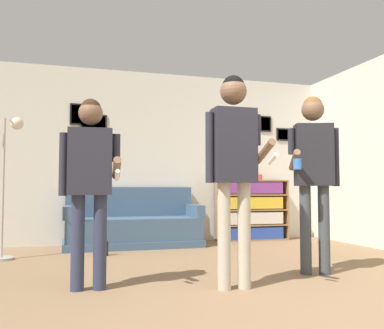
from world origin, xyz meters
TOP-DOWN VIEW (x-y plane):
  - wall_back at (0.00, 4.53)m, footprint 7.63×0.08m
  - couch at (-0.63, 4.11)m, footprint 1.97×0.80m
  - bookshelf at (1.36, 4.31)m, footprint 1.19×0.30m
  - floor_lamp at (-2.30, 3.35)m, footprint 0.43×0.28m
  - person_player_foreground_left at (-1.38, 1.50)m, footprint 0.50×0.46m
  - person_player_foreground_center at (-0.21, 1.19)m, footprint 0.50×0.48m
  - person_watcher_holding_cup at (0.78, 1.54)m, footprint 0.57×0.39m
  - bottle_on_floor at (-1.09, 3.33)m, footprint 0.07×0.07m
  - drinking_cup at (1.50, 4.31)m, footprint 0.09×0.09m

SIDE VIEW (x-z plane):
  - bottle_on_floor at x=-1.09m, z-range -0.03..0.23m
  - couch at x=-0.63m, z-range -0.15..0.72m
  - bookshelf at x=1.36m, z-range 0.00..0.98m
  - person_player_foreground_left at x=-1.38m, z-range 0.17..1.77m
  - drinking_cup at x=1.50m, z-range 0.99..1.08m
  - person_watcher_holding_cup at x=0.78m, z-range 0.21..1.97m
  - person_player_foreground_center at x=-0.21m, z-range 0.22..2.03m
  - floor_lamp at x=-2.30m, z-range 0.30..2.00m
  - wall_back at x=0.00m, z-range 0.00..2.70m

